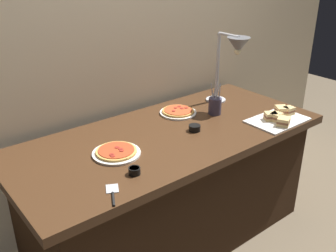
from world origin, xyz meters
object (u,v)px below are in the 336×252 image
serving_spatula (113,194)px  sauce_cup_far (134,171)px  pizza_plate_center (116,152)px  sauce_cup_near (195,128)px  sandwich_platter (279,117)px  utensil_holder (215,106)px  heat_lamp (234,52)px  pizza_plate_front (178,112)px

serving_spatula → sauce_cup_far: bearing=25.0°
pizza_plate_center → serving_spatula: 0.37m
sauce_cup_near → serving_spatula: (-0.73, -0.26, -0.02)m
sandwich_platter → serving_spatula: sandwich_platter is taller
utensil_holder → sauce_cup_near: bearing=-158.1°
sandwich_platter → utensil_holder: size_ratio=1.77×
heat_lamp → sauce_cup_far: 1.13m
sauce_cup_near → pizza_plate_center: bearing=175.5°
pizza_plate_center → sauce_cup_near: sauce_cup_near is taller
sandwich_platter → pizza_plate_front: bearing=131.2°
serving_spatula → sauce_cup_near: bearing=19.8°
pizza_plate_center → serving_spatula: pizza_plate_center is taller
heat_lamp → serving_spatula: size_ratio=2.95×
pizza_plate_center → serving_spatula: (-0.21, -0.30, -0.01)m
sauce_cup_far → serving_spatula: bearing=-155.0°
sauce_cup_near → heat_lamp: bearing=17.1°
pizza_plate_front → sauce_cup_near: 0.28m
sauce_cup_near → utensil_holder: size_ratio=0.33×
heat_lamp → sauce_cup_near: (-0.46, -0.14, -0.36)m
sauce_cup_far → pizza_plate_center: bearing=80.8°
sauce_cup_near → utensil_holder: utensil_holder is taller
heat_lamp → pizza_plate_front: (-0.37, 0.12, -0.37)m
sauce_cup_far → utensil_holder: bearing=19.4°
pizza_plate_center → sandwich_platter: 1.07m
heat_lamp → pizza_plate_center: heat_lamp is taller
sauce_cup_far → utensil_holder: 0.89m
pizza_plate_front → utensil_holder: utensil_holder is taller
pizza_plate_front → sandwich_platter: bearing=-48.8°
pizza_plate_front → sauce_cup_far: bearing=-145.4°
sauce_cup_near → sauce_cup_far: sauce_cup_near is taller
sauce_cup_far → pizza_plate_front: bearing=34.6°
sandwich_platter → sauce_cup_far: size_ratio=6.43×
utensil_holder → serving_spatula: size_ratio=1.28×
utensil_holder → pizza_plate_center: bearing=-174.9°
sauce_cup_far → sandwich_platter: bearing=-2.0°
heat_lamp → serving_spatula: (-1.19, -0.40, -0.38)m
heat_lamp → utensil_holder: 0.37m
serving_spatula → utensil_holder: bearing=20.4°
pizza_plate_front → serving_spatula: bearing=-147.3°
pizza_plate_front → serving_spatula: 0.98m
sauce_cup_far → utensil_holder: size_ratio=0.28×
heat_lamp → pizza_plate_front: bearing=161.5°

